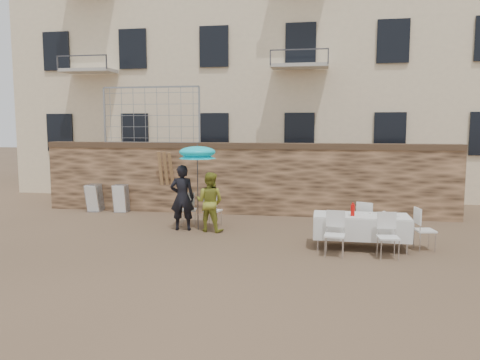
% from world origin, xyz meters
% --- Properties ---
extents(ground, '(80.00, 80.00, 0.00)m').
position_xyz_m(ground, '(0.00, 0.00, 0.00)').
color(ground, brown).
rests_on(ground, ground).
extents(stone_wall, '(13.00, 0.50, 2.20)m').
position_xyz_m(stone_wall, '(0.00, 5.00, 1.10)').
color(stone_wall, brown).
rests_on(stone_wall, ground).
extents(apartment_building, '(20.00, 8.00, 15.00)m').
position_xyz_m(apartment_building, '(0.00, 12.00, 7.50)').
color(apartment_building, beige).
rests_on(apartment_building, ground).
extents(chain_link_fence, '(3.20, 0.06, 1.80)m').
position_xyz_m(chain_link_fence, '(-3.00, 5.00, 3.10)').
color(chain_link_fence, gray).
rests_on(chain_link_fence, stone_wall).
extents(man_suit, '(0.70, 0.52, 1.75)m').
position_xyz_m(man_suit, '(-1.19, 2.38, 0.87)').
color(man_suit, black).
rests_on(man_suit, ground).
extents(woman_dress, '(0.86, 0.73, 1.57)m').
position_xyz_m(woman_dress, '(-0.44, 2.38, 0.78)').
color(woman_dress, gold).
rests_on(woman_dress, ground).
extents(umbrella, '(1.01, 1.01, 2.14)m').
position_xyz_m(umbrella, '(-0.79, 2.48, 2.02)').
color(umbrella, '#3F3F44').
rests_on(umbrella, ground).
extents(couple_chair_left, '(0.54, 0.54, 0.96)m').
position_xyz_m(couple_chair_left, '(-1.19, 2.93, 0.48)').
color(couple_chair_left, white).
rests_on(couple_chair_left, ground).
extents(couple_chair_right, '(0.56, 0.56, 0.96)m').
position_xyz_m(couple_chair_right, '(-0.49, 2.93, 0.48)').
color(couple_chair_right, white).
rests_on(couple_chair_right, ground).
extents(banquet_table, '(2.10, 0.85, 0.78)m').
position_xyz_m(banquet_table, '(3.35, 1.27, 0.73)').
color(banquet_table, silver).
rests_on(banquet_table, ground).
extents(soda_bottle, '(0.09, 0.09, 0.26)m').
position_xyz_m(soda_bottle, '(3.15, 1.12, 0.91)').
color(soda_bottle, red).
rests_on(soda_bottle, banquet_table).
extents(table_chair_front_left, '(0.52, 0.52, 0.96)m').
position_xyz_m(table_chair_front_left, '(2.75, 0.52, 0.48)').
color(table_chair_front_left, white).
rests_on(table_chair_front_left, ground).
extents(table_chair_front_right, '(0.53, 0.53, 0.96)m').
position_xyz_m(table_chair_front_right, '(3.85, 0.52, 0.48)').
color(table_chair_front_right, white).
rests_on(table_chair_front_right, ground).
extents(table_chair_back, '(0.64, 0.64, 0.96)m').
position_xyz_m(table_chair_back, '(3.55, 2.07, 0.48)').
color(table_chair_back, white).
rests_on(table_chair_back, ground).
extents(table_chair_side, '(0.56, 0.56, 0.96)m').
position_xyz_m(table_chair_side, '(4.75, 1.37, 0.48)').
color(table_chair_side, white).
rests_on(table_chair_side, ground).
extents(chair_stack_left, '(0.46, 0.55, 0.92)m').
position_xyz_m(chair_stack_left, '(-4.79, 4.67, 0.46)').
color(chair_stack_left, white).
rests_on(chair_stack_left, ground).
extents(chair_stack_right, '(0.46, 0.47, 0.92)m').
position_xyz_m(chair_stack_right, '(-3.89, 4.67, 0.46)').
color(chair_stack_right, white).
rests_on(chair_stack_right, ground).
extents(wood_planks, '(0.70, 0.20, 2.00)m').
position_xyz_m(wood_planks, '(-2.29, 4.74, 1.00)').
color(wood_planks, '#A37749').
rests_on(wood_planks, ground).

